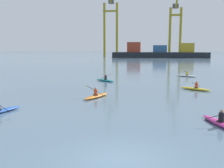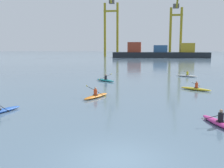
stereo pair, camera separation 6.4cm
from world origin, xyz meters
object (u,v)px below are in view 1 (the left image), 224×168
kayak_magenta (220,122)px  kayak_orange (96,96)px  container_barge (159,53)px  gantry_crane_west_mid (176,23)px  kayak_teal (105,80)px  gantry_crane_west (111,21)px  kayak_white (187,76)px  kayak_yellow (195,88)px

kayak_magenta → kayak_orange: 11.01m
container_barge → gantry_crane_west_mid: bearing=44.2°
container_barge → kayak_teal: bearing=-96.7°
gantry_crane_west → kayak_white: size_ratio=11.33×
gantry_crane_west_mid → kayak_teal: (-18.54, -98.91, -16.79)m
kayak_orange → kayak_yellow: bearing=30.5°
container_barge → kayak_orange: 103.09m
kayak_orange → kayak_white: kayak_orange is taller
kayak_orange → kayak_white: size_ratio=1.04×
gantry_crane_west_mid → kayak_teal: bearing=-100.6°
container_barge → kayak_magenta: (-1.00, -109.57, -2.20)m
container_barge → gantry_crane_west_mid: gantry_crane_west_mid is taller
container_barge → kayak_white: bearing=-89.5°
kayak_orange → kayak_yellow: kayak_orange is taller
kayak_white → kayak_teal: size_ratio=1.08×
kayak_magenta → kayak_teal: (-9.67, 18.31, 0.00)m
kayak_magenta → kayak_yellow: (0.85, 12.48, 0.00)m
kayak_magenta → kayak_white: (1.80, 25.52, 0.00)m
gantry_crane_west_mid → kayak_white: (-7.07, -91.70, -16.79)m
kayak_white → kayak_teal: (-11.46, -7.21, -0.00)m
kayak_teal → gantry_crane_west_mid: bearing=79.4°
gantry_crane_west → kayak_yellow: size_ratio=11.92×
gantry_crane_west → gantry_crane_west_mid: bearing=-3.6°
gantry_crane_west → kayak_white: 99.03m
gantry_crane_west → kayak_magenta: (24.08, -119.32, -18.44)m
gantry_crane_west_mid → kayak_teal: 102.02m
kayak_magenta → kayak_yellow: bearing=86.1°
kayak_white → kayak_teal: 13.54m
kayak_yellow → kayak_teal: 12.03m
kayak_magenta → container_barge: bearing=89.5°
kayak_yellow → kayak_teal: bearing=151.0°
kayak_orange → gantry_crane_west_mid: bearing=81.0°
gantry_crane_west → gantry_crane_west_mid: 33.05m
container_barge → gantry_crane_west: gantry_crane_west is taller
kayak_orange → gantry_crane_west: bearing=97.9°
gantry_crane_west → kayak_orange: 114.92m
gantry_crane_west → kayak_teal: bearing=-81.9°
gantry_crane_west_mid → kayak_white: gantry_crane_west_mid is taller
container_barge → gantry_crane_west_mid: size_ratio=1.27×
kayak_white → kayak_yellow: kayak_yellow is taller
kayak_orange → kayak_yellow: size_ratio=1.09×
gantry_crane_west_mid → kayak_magenta: gantry_crane_west_mid is taller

